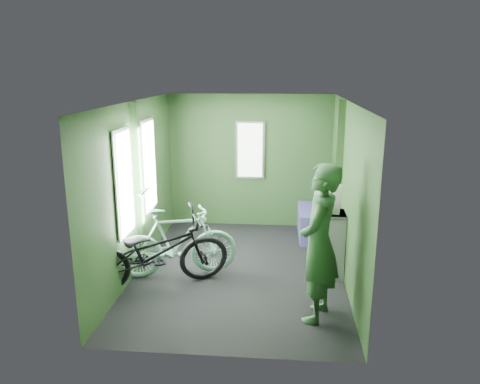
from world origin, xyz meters
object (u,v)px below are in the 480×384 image
object	(u,v)px
waste_box	(333,245)
bicycle_black	(157,288)
passenger	(319,243)
bench_seat	(317,220)
bicycle_mint	(178,276)

from	to	relation	value
waste_box	bicycle_black	bearing A→B (deg)	-165.62
passenger	bench_seat	world-z (taller)	passenger
passenger	bench_seat	bearing A→B (deg)	-166.05
bicycle_mint	waste_box	world-z (taller)	waste_box
passenger	waste_box	world-z (taller)	passenger
bicycle_black	waste_box	bearing A→B (deg)	-100.10
bicycle_mint	passenger	world-z (taller)	passenger
bicycle_mint	bench_seat	distance (m)	2.61
bicycle_black	bicycle_mint	world-z (taller)	bicycle_black
passenger	waste_box	distance (m)	1.23
passenger	waste_box	size ratio (longest dim) A/B	1.98
waste_box	bicycle_mint	bearing A→B (deg)	-174.54
bench_seat	waste_box	bearing A→B (deg)	-86.90
bicycle_black	waste_box	distance (m)	2.37
passenger	waste_box	bearing A→B (deg)	-176.61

